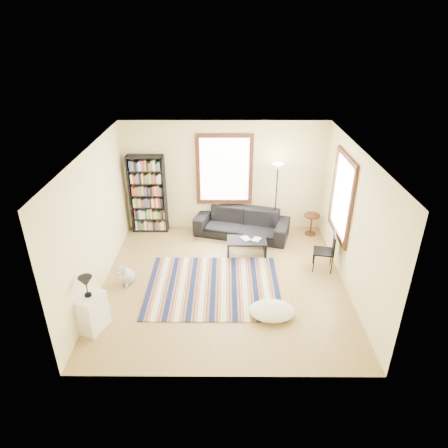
{
  "coord_description": "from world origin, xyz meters",
  "views": [
    {
      "loc": [
        0.04,
        -6.89,
        4.86
      ],
      "look_at": [
        0.0,
        0.5,
        1.1
      ],
      "focal_mm": 32.0,
      "sensor_mm": 36.0,
      "label": 1
    }
  ],
  "objects_px": {
    "bookshelf": "(148,194)",
    "floor_cushion": "(272,311)",
    "floor_lamp": "(276,200)",
    "dog": "(127,272)",
    "folding_chair": "(324,252)",
    "sofa": "(242,223)",
    "coffee_table": "(246,247)",
    "side_table": "(311,225)",
    "white_cabinet": "(91,312)"
  },
  "relations": [
    {
      "from": "folding_chair",
      "to": "floor_cushion",
      "type": "bearing_deg",
      "value": -117.48
    },
    {
      "from": "floor_lamp",
      "to": "white_cabinet",
      "type": "height_order",
      "value": "floor_lamp"
    },
    {
      "from": "side_table",
      "to": "folding_chair",
      "type": "xyz_separation_m",
      "value": [
        -0.05,
        -1.59,
        0.16
      ]
    },
    {
      "from": "sofa",
      "to": "floor_cushion",
      "type": "distance_m",
      "value": 3.16
    },
    {
      "from": "floor_cushion",
      "to": "side_table",
      "type": "height_order",
      "value": "side_table"
    },
    {
      "from": "floor_cushion",
      "to": "floor_lamp",
      "type": "relative_size",
      "value": 0.46
    },
    {
      "from": "bookshelf",
      "to": "folding_chair",
      "type": "bearing_deg",
      "value": -23.93
    },
    {
      "from": "floor_cushion",
      "to": "white_cabinet",
      "type": "bearing_deg",
      "value": -173.77
    },
    {
      "from": "sofa",
      "to": "bookshelf",
      "type": "height_order",
      "value": "bookshelf"
    },
    {
      "from": "coffee_table",
      "to": "side_table",
      "type": "bearing_deg",
      "value": 29.73
    },
    {
      "from": "sofa",
      "to": "coffee_table",
      "type": "height_order",
      "value": "sofa"
    },
    {
      "from": "floor_cushion",
      "to": "folding_chair",
      "type": "height_order",
      "value": "folding_chair"
    },
    {
      "from": "floor_cushion",
      "to": "floor_lamp",
      "type": "bearing_deg",
      "value": 83.24
    },
    {
      "from": "coffee_table",
      "to": "sofa",
      "type": "bearing_deg",
      "value": 95.17
    },
    {
      "from": "sofa",
      "to": "dog",
      "type": "distance_m",
      "value": 3.21
    },
    {
      "from": "coffee_table",
      "to": "floor_cushion",
      "type": "distance_m",
      "value": 2.25
    },
    {
      "from": "dog",
      "to": "folding_chair",
      "type": "bearing_deg",
      "value": 23.52
    },
    {
      "from": "dog",
      "to": "coffee_table",
      "type": "bearing_deg",
      "value": 41.07
    },
    {
      "from": "white_cabinet",
      "to": "dog",
      "type": "relative_size",
      "value": 1.38
    },
    {
      "from": "floor_lamp",
      "to": "floor_cushion",
      "type": "bearing_deg",
      "value": -96.76
    },
    {
      "from": "side_table",
      "to": "folding_chair",
      "type": "distance_m",
      "value": 1.6
    },
    {
      "from": "coffee_table",
      "to": "folding_chair",
      "type": "height_order",
      "value": "folding_chair"
    },
    {
      "from": "coffee_table",
      "to": "dog",
      "type": "relative_size",
      "value": 1.78
    },
    {
      "from": "coffee_table",
      "to": "dog",
      "type": "distance_m",
      "value": 2.79
    },
    {
      "from": "floor_cushion",
      "to": "side_table",
      "type": "distance_m",
      "value": 3.44
    },
    {
      "from": "sofa",
      "to": "bookshelf",
      "type": "xyz_separation_m",
      "value": [
        -2.35,
        0.27,
        0.66
      ]
    },
    {
      "from": "bookshelf",
      "to": "floor_lamp",
      "type": "bearing_deg",
      "value": -3.06
    },
    {
      "from": "bookshelf",
      "to": "white_cabinet",
      "type": "height_order",
      "value": "bookshelf"
    },
    {
      "from": "bookshelf",
      "to": "floor_cushion",
      "type": "distance_m",
      "value": 4.49
    },
    {
      "from": "floor_lamp",
      "to": "bookshelf",
      "type": "bearing_deg",
      "value": 176.94
    },
    {
      "from": "floor_lamp",
      "to": "coffee_table",
      "type": "bearing_deg",
      "value": -126.87
    },
    {
      "from": "floor_lamp",
      "to": "side_table",
      "type": "height_order",
      "value": "floor_lamp"
    },
    {
      "from": "floor_lamp",
      "to": "side_table",
      "type": "xyz_separation_m",
      "value": [
        0.93,
        -0.04,
        -0.66
      ]
    },
    {
      "from": "dog",
      "to": "floor_cushion",
      "type": "bearing_deg",
      "value": -3.7
    },
    {
      "from": "sofa",
      "to": "folding_chair",
      "type": "height_order",
      "value": "folding_chair"
    },
    {
      "from": "folding_chair",
      "to": "dog",
      "type": "bearing_deg",
      "value": -161.46
    },
    {
      "from": "floor_cushion",
      "to": "side_table",
      "type": "xyz_separation_m",
      "value": [
        1.31,
        3.18,
        0.16
      ]
    },
    {
      "from": "floor_lamp",
      "to": "dog",
      "type": "xyz_separation_m",
      "value": [
        -3.28,
        -2.18,
        -0.68
      ]
    },
    {
      "from": "folding_chair",
      "to": "coffee_table",
      "type": "bearing_deg",
      "value": 169.79
    },
    {
      "from": "coffee_table",
      "to": "floor_cushion",
      "type": "relative_size",
      "value": 1.04
    },
    {
      "from": "sofa",
      "to": "folding_chair",
      "type": "relative_size",
      "value": 2.69
    },
    {
      "from": "side_table",
      "to": "white_cabinet",
      "type": "height_order",
      "value": "white_cabinet"
    },
    {
      "from": "bookshelf",
      "to": "coffee_table",
      "type": "relative_size",
      "value": 2.22
    },
    {
      "from": "bookshelf",
      "to": "dog",
      "type": "height_order",
      "value": "bookshelf"
    },
    {
      "from": "floor_lamp",
      "to": "dog",
      "type": "distance_m",
      "value": 3.99
    },
    {
      "from": "floor_cushion",
      "to": "side_table",
      "type": "bearing_deg",
      "value": 67.59
    },
    {
      "from": "sofa",
      "to": "side_table",
      "type": "bearing_deg",
      "value": 17.7
    },
    {
      "from": "coffee_table",
      "to": "white_cabinet",
      "type": "distance_m",
      "value": 3.82
    },
    {
      "from": "coffee_table",
      "to": "white_cabinet",
      "type": "relative_size",
      "value": 1.29
    },
    {
      "from": "bookshelf",
      "to": "floor_cushion",
      "type": "xyz_separation_m",
      "value": [
        2.8,
        -3.39,
        -0.89
      ]
    }
  ]
}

